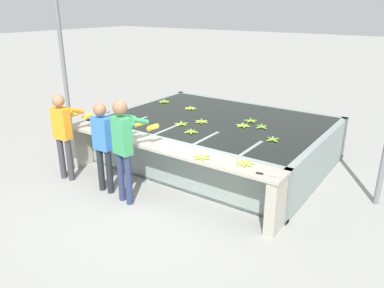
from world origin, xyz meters
The scene contains 20 objects.
ground_plane centered at (0.00, 0.00, 0.00)m, with size 80.00×80.00×0.00m, color #999993.
wash_tank centered at (0.00, 2.07, 0.44)m, with size 4.36×3.26×0.88m.
work_ledge centered at (0.00, 0.23, 0.62)m, with size 4.36×0.45×0.88m.
worker_0 centered at (-1.80, -0.33, 0.96)m, with size 0.46×0.73×1.61m.
worker_1 centered at (-0.83, -0.26, 0.94)m, with size 0.43×0.72×1.58m.
worker_2 centered at (-0.27, -0.34, 1.04)m, with size 0.47×0.74×1.73m.
banana_bunch_floating_0 centered at (-0.38, 1.33, 0.90)m, with size 0.28×0.27×0.08m.
banana_bunch_floating_1 centered at (-1.78, 2.54, 0.90)m, with size 0.28×0.28×0.08m.
banana_bunch_floating_2 centered at (1.44, 1.50, 0.90)m, with size 0.26×0.26×0.08m.
banana_bunch_floating_3 centered at (-0.91, 2.39, 0.90)m, with size 0.28×0.28×0.08m.
banana_bunch_floating_4 centered at (0.05, 1.04, 0.90)m, with size 0.28×0.26×0.08m.
banana_bunch_floating_5 centered at (-0.14, 1.68, 0.90)m, with size 0.28×0.27×0.08m.
banana_bunch_floating_6 centered at (0.65, 1.92, 0.90)m, with size 0.28×0.28×0.08m.
banana_bunch_floating_7 centered at (0.63, 2.29, 0.90)m, with size 0.28×0.27×0.08m.
banana_bunch_floating_8 centered at (0.98, 2.05, 0.90)m, with size 0.27×0.27×0.08m.
banana_bunch_ledge_0 centered at (0.89, 0.13, 0.90)m, with size 0.28×0.27×0.08m.
banana_bunch_ledge_1 centered at (1.53, 0.29, 0.90)m, with size 0.28×0.28×0.08m.
knife_0 centered at (-1.28, 0.17, 0.89)m, with size 0.28×0.26×0.02m.
knife_1 centered at (1.92, 0.13, 0.89)m, with size 0.35×0.10×0.02m.
support_post_left centered at (-3.09, 0.78, 1.60)m, with size 0.09×0.09×3.20m.
Camera 1 is at (3.76, -4.26, 3.07)m, focal length 35.00 mm.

